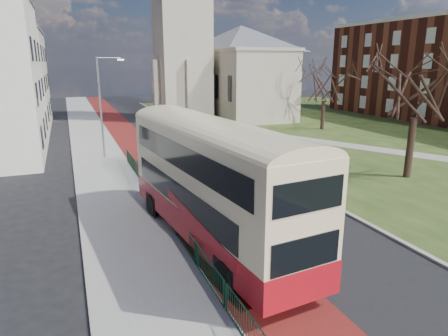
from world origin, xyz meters
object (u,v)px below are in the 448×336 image
bus (212,177)px  winter_tree_far (325,78)px  winter_tree_near (420,68)px  streetlamp (102,102)px  litter_bin (335,181)px

bus → winter_tree_far: 32.84m
winter_tree_near → streetlamp: bearing=144.4°
streetlamp → winter_tree_far: winter_tree_far is taller
winter_tree_far → litter_bin: bearing=-123.0°
winter_tree_far → litter_bin: winter_tree_far is taller
litter_bin → winter_tree_far: bearing=57.0°
winter_tree_near → litter_bin: 9.26m
bus → winter_tree_near: 17.20m
bus → winter_tree_near: (15.96, 4.74, 4.32)m
litter_bin → bus: bearing=-156.1°
winter_tree_near → litter_bin: size_ratio=9.55×
winter_tree_near → winter_tree_far: (6.38, 19.15, -1.40)m
streetlamp → litter_bin: bearing=-48.4°
streetlamp → bus: (2.75, -18.14, -1.61)m
bus → winter_tree_far: (22.34, 23.89, 2.92)m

